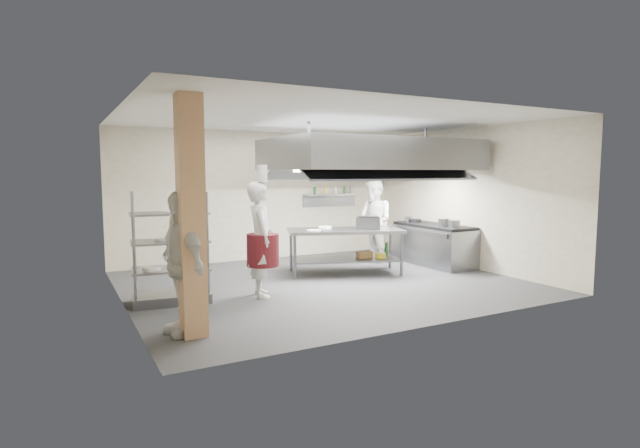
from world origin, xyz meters
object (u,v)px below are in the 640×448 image
cooking_range (433,246)px  stockpot (444,222)px  chef_head (260,239)px  griddle (368,223)px  island (345,251)px  chef_line (374,221)px  pass_rack (170,247)px  chef_plating (181,263)px

cooking_range → stockpot: (-0.09, -0.41, 0.56)m
stockpot → chef_head: bearing=-173.7°
chef_head → griddle: 2.77m
island → cooking_range: size_ratio=1.15×
griddle → chef_line: bearing=81.3°
chef_head → stockpot: chef_head is taller
chef_line → stockpot: size_ratio=7.80×
island → chef_line: (1.27, 0.83, 0.49)m
pass_rack → cooking_range: size_ratio=0.88×
cooking_range → stockpot: size_ratio=8.22×
pass_rack → chef_head: 1.43m
cooking_range → chef_head: size_ratio=1.05×
pass_rack → griddle: (4.04, 0.50, 0.15)m
island → chef_plating: bearing=-129.2°
cooking_range → chef_line: chef_line is taller
chef_head → island: bearing=-55.0°
pass_rack → chef_line: (4.87, 1.47, 0.07)m
chef_head → chef_plating: 2.09m
pass_rack → chef_plating: size_ratio=0.96×
pass_rack → chef_plating: chef_plating is taller
island → chef_head: bearing=-137.1°
chef_head → chef_line: (3.48, 1.77, -0.00)m
island → griddle: griddle is taller
chef_line → griddle: bearing=-38.8°
island → chef_plating: 4.46m
stockpot → chef_line: bearing=125.7°
pass_rack → griddle: 4.08m
cooking_range → chef_line: bearing=139.0°
chef_plating → island: bearing=111.2°
chef_head → chef_line: size_ratio=1.00×
griddle → stockpot: griddle is taller
island → stockpot: (2.20, -0.46, 0.53)m
chef_line → stockpot: bearing=37.1°
cooking_range → chef_plating: size_ratio=1.09×
pass_rack → cooking_range: bearing=12.7°
stockpot → griddle: bearing=169.9°
stockpot → island: bearing=168.2°
chef_head → chef_plating: chef_head is taller
pass_rack → stockpot: pass_rack is taller
cooking_range → chef_plating: (-6.08, -2.25, 0.49)m
island → pass_rack: pass_rack is taller
chef_line → griddle: chef_line is taller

